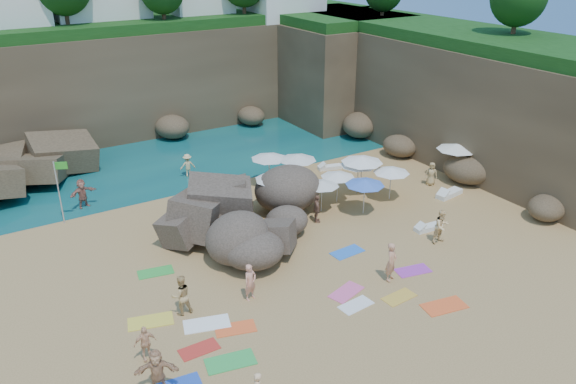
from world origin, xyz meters
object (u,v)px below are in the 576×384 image
parasol_0 (322,183)px  rock_outcrop (253,238)px  person_stand_5 (82,193)px  flag_pole (60,184)px  person_stand_4 (431,174)px  person_stand_3 (317,209)px  person_stand_0 (250,282)px  parasol_2 (269,156)px  person_stand_2 (188,165)px  lounger_0 (335,179)px  parasol_1 (294,175)px  person_stand_1 (181,295)px

parasol_0 → rock_outcrop: bearing=-171.1°
parasol_0 → person_stand_5: 14.05m
flag_pole → person_stand_4: (21.16, -6.80, -1.58)m
person_stand_3 → person_stand_4: person_stand_3 is taller
person_stand_0 → person_stand_5: person_stand_5 is taller
parasol_2 → person_stand_3: bearing=-92.9°
parasol_2 → person_stand_2: parasol_2 is taller
flag_pole → person_stand_0: bearing=-65.7°
rock_outcrop → parasol_0: parasol_0 is taller
lounger_0 → flag_pole: bearing=163.8°
rock_outcrop → person_stand_4: (13.11, 0.20, 0.77)m
parasol_0 → person_stand_4: (8.15, -0.57, -0.99)m
parasol_0 → parasol_2: bearing=98.5°
person_stand_2 → person_stand_3: size_ratio=0.97×
rock_outcrop → parasol_1: (4.18, 2.57, 1.82)m
person_stand_1 → person_stand_5: bearing=-84.2°
lounger_0 → person_stand_2: 9.80m
parasol_0 → lounger_0: size_ratio=1.31×
lounger_0 → person_stand_4: person_stand_4 is taller
person_stand_1 → person_stand_4: person_stand_1 is taller
person_stand_3 → parasol_2: bearing=21.9°
lounger_0 → parasol_2: bearing=153.0°
person_stand_2 → person_stand_0: bearing=88.2°
parasol_0 → parasol_2: size_ratio=0.88×
rock_outcrop → parasol_0: bearing=8.9°
person_stand_1 → person_stand_3: bearing=-156.4°
parasol_2 → person_stand_1: (-9.89, -9.85, -1.09)m
person_stand_0 → person_stand_2: bearing=63.2°
flag_pole → parasol_2: size_ratio=1.60×
person_stand_0 → person_stand_4: (15.80, 5.04, -0.09)m
parasol_2 → lounger_0: 4.74m
rock_outcrop → person_stand_5: (-6.71, 8.55, 0.89)m
person_stand_3 → person_stand_4: 9.17m
parasol_1 → person_stand_4: parasol_1 is taller
person_stand_1 → person_stand_4: 19.28m
rock_outcrop → person_stand_2: 9.76m
person_stand_1 → person_stand_3: 10.39m
person_stand_5 → parasol_2: bearing=-31.1°
lounger_0 → person_stand_0: person_stand_0 is taller
parasol_2 → person_stand_0: (-6.93, -10.44, -1.14)m
parasol_1 → person_stand_1: bearing=-145.3°
parasol_1 → person_stand_4: bearing=-14.8°
flag_pole → lounger_0: size_ratio=2.37×
parasol_2 → person_stand_4: (8.87, -5.40, -1.23)m
parasol_2 → parasol_1: bearing=-91.0°
parasol_1 → person_stand_0: 10.15m
person_stand_3 → flag_pole: bearing=83.7°
parasol_0 → person_stand_0: parasol_0 is taller
person_stand_3 → person_stand_2: bearing=44.6°
parasol_1 → lounger_0: 4.69m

